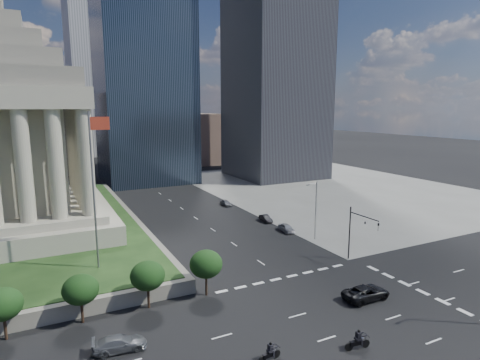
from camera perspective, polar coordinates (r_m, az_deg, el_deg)
ground at (r=133.00m, az=-14.33°, el=0.23°), size 500.00×500.00×0.00m
sidewalk_ne at (r=117.05m, az=12.92°, el=-1.03°), size 68.00×90.00×0.03m
flagpole at (r=53.28m, az=-20.00°, el=-0.30°), size 2.52×0.24×20.00m
midrise_glass at (r=126.94m, az=-13.53°, el=13.40°), size 26.00×26.00×60.00m
highrise_ne at (r=135.79m, az=5.16°, el=21.93°), size 26.00×28.00×100.00m
building_filler_ne at (r=169.51m, az=-6.07°, el=5.97°), size 20.00×30.00×20.00m
building_filler_nw at (r=158.40m, az=-27.69°, el=6.03°), size 24.00×30.00×28.00m
traffic_signal_ne at (r=60.47m, az=16.51°, el=-6.57°), size 0.30×5.74×8.00m
street_lamp_north at (r=69.17m, az=10.62°, el=-3.86°), size 2.13×0.22×10.00m
pickup_truck at (r=51.24m, az=17.51°, el=-15.03°), size 2.75×5.90×1.64m
suv_grey at (r=41.70m, az=-16.75°, el=-21.35°), size 2.61×5.15×1.43m
parked_sedan_near at (r=74.02m, az=6.62°, el=-6.80°), size 2.07×4.34×1.43m
parked_sedan_mid at (r=80.13m, az=3.67°, el=-5.48°), size 1.71×4.02×1.29m
parked_sedan_far at (r=92.76m, az=-2.02°, el=-3.27°), size 3.99×1.63×1.36m
motorcycle_lead at (r=41.66m, az=16.37°, el=-20.93°), size 2.71×1.11×1.96m
motorcycle_trail at (r=38.87m, az=4.23°, el=-23.15°), size 2.45×0.92×1.78m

